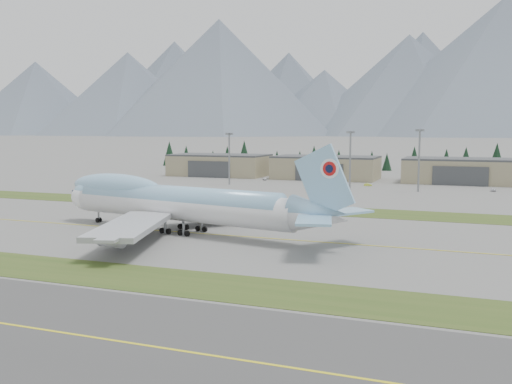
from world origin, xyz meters
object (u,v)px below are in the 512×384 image
at_px(hangar_center, 326,167).
at_px(hangar_right, 461,171).
at_px(boeing_747_freighter, 177,202).
at_px(service_vehicle_a, 265,180).
at_px(service_vehicle_c, 493,191).
at_px(service_vehicle_b, 368,186).
at_px(hangar_left, 220,165).

bearing_deg(hangar_center, hangar_right, 0.00).
bearing_deg(boeing_747_freighter, hangar_center, 102.29).
relative_size(boeing_747_freighter, hangar_right, 1.63).
bearing_deg(service_vehicle_a, service_vehicle_c, -34.12).
bearing_deg(hangar_center, service_vehicle_b, -48.58).
xyz_separation_m(boeing_747_freighter, service_vehicle_a, (-26.86, 133.04, -6.76)).
height_order(hangar_right, service_vehicle_c, hangar_right).
bearing_deg(service_vehicle_b, service_vehicle_c, -107.50).
relative_size(boeing_747_freighter, service_vehicle_c, 18.67).
height_order(boeing_747_freighter, service_vehicle_b, boeing_747_freighter).
xyz_separation_m(hangar_center, service_vehicle_c, (72.36, -31.43, -5.39)).
relative_size(service_vehicle_a, service_vehicle_c, 0.90).
bearing_deg(service_vehicle_a, hangar_center, 8.72).
distance_m(hangar_left, hangar_right, 115.00).
height_order(hangar_center, service_vehicle_b, hangar_center).
relative_size(hangar_right, service_vehicle_b, 14.45).
bearing_deg(boeing_747_freighter, service_vehicle_b, 91.06).
height_order(boeing_747_freighter, hangar_center, boeing_747_freighter).
bearing_deg(hangar_left, hangar_center, 0.00).
distance_m(hangar_right, service_vehicle_a, 86.48).
xyz_separation_m(hangar_center, service_vehicle_a, (-24.66, -16.80, -5.39)).
bearing_deg(service_vehicle_b, hangar_right, -65.05).
height_order(service_vehicle_a, service_vehicle_b, service_vehicle_a).
distance_m(hangar_left, service_vehicle_a, 35.10).
bearing_deg(hangar_left, boeing_747_freighter, -69.11).
height_order(service_vehicle_a, service_vehicle_c, service_vehicle_a).
bearing_deg(hangar_right, service_vehicle_b, -141.84).
relative_size(boeing_747_freighter, hangar_left, 1.63).
height_order(hangar_left, hangar_right, same).
bearing_deg(service_vehicle_c, service_vehicle_a, 170.69).
relative_size(hangar_right, service_vehicle_a, 12.74).
bearing_deg(hangar_right, hangar_center, 180.00).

